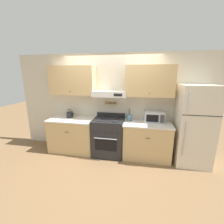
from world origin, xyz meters
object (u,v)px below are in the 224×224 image
refrigerator (194,126)px  microwave (154,116)px  tea_kettle (70,114)px  utensil_crock (129,117)px  stove_range (109,137)px

refrigerator → microwave: bearing=167.7°
refrigerator → tea_kettle: refrigerator is taller
refrigerator → utensil_crock: 1.48m
microwave → refrigerator: bearing=-12.3°
stove_range → refrigerator: size_ratio=0.57×
stove_range → tea_kettle: bearing=172.5°
stove_range → refrigerator: (1.97, -0.02, 0.44)m
tea_kettle → utensil_crock: 1.61m
refrigerator → tea_kettle: size_ratio=7.81×
refrigerator → utensil_crock: refrigerator is taller
stove_range → refrigerator: refrigerator is taller
stove_range → utensil_crock: 0.73m
refrigerator → microwave: refrigerator is taller
refrigerator → utensil_crock: (-1.47, 0.17, 0.07)m
utensil_crock → microwave: bearing=1.7°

